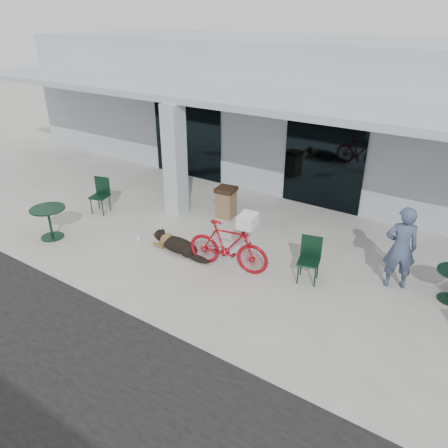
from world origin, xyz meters
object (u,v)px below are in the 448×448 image
Objects in this scene: trash_receptacle at (226,202)px; dog at (178,244)px; cafe_chair_near at (99,196)px; person at (401,248)px; bicycle at (228,246)px; cafe_chair_far_a at (309,261)px; cafe_table_near at (50,223)px.

dog is at bearing -85.30° from trash_receptacle.
dog is 3.44m from cafe_chair_near.
person is at bearing 18.08° from dog.
bicycle reaches higher than dog.
cafe_table_near is at bearing -178.37° from cafe_chair_far_a.
dog is 1.32× the size of cafe_chair_far_a.
cafe_table_near is 0.99× the size of trash_receptacle.
cafe_table_near is (-3.21, -1.23, 0.19)m from dog.
dog is (-1.41, -0.06, -0.36)m from bicycle.
bicycle is 3.62m from person.
bicycle is at bearing -177.07° from cafe_chair_far_a.
cafe_chair_far_a is at bearing -15.22° from cafe_chair_near.
trash_receptacle reaches higher than cafe_table_near.
person is at bearing -76.92° from bicycle.
person reaches higher than cafe_chair_far_a.
cafe_chair_far_a is (6.51, 0.03, -0.01)m from cafe_chair_near.
bicycle is 1.45× the size of dog.
cafe_chair_far_a reaches higher than dog.
cafe_table_near is 0.86× the size of cafe_chair_near.
cafe_chair_far_a is at bearing 16.13° from cafe_table_near.
person is at bearing -10.31° from trash_receptacle.
cafe_table_near is 6.60m from cafe_chair_far_a.
cafe_table_near is at bearing -158.21° from dog.
cafe_chair_near is at bearing 171.28° from dog.
bicycle is at bearing -21.54° from cafe_chair_near.
trash_receptacle reaches higher than dog.
bicycle is at bearing 3.33° from dog.
cafe_table_near reaches higher than dog.
bicycle reaches higher than trash_receptacle.
bicycle is at bearing -55.17° from trash_receptacle.
cafe_chair_near is at bearing 165.79° from cafe_chair_far_a.
person reaches higher than bicycle.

